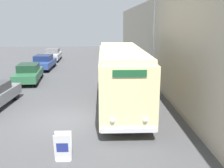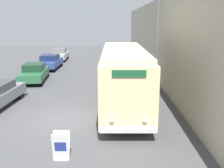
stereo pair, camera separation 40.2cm
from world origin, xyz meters
The scene contains 8 objects.
ground_plane centered at (0.00, 0.00, 0.00)m, with size 80.00×80.00×0.00m, color #4C4C4F.
building_wall_right centered at (6.27, 10.00, 3.35)m, with size 0.30×60.00×6.70m.
vintage_bus centered at (3.02, 2.01, 1.90)m, with size 2.44×9.37×3.42m.
sign_board centered at (0.53, -3.94, 0.52)m, with size 0.60×0.40×1.07m.
streetlamp centered at (5.19, 3.96, 4.27)m, with size 0.36×0.36×6.60m.
parked_car_mid centered at (-4.10, 8.76, 0.76)m, with size 2.24×4.69×1.50m.
parked_car_far centered at (-4.17, 14.73, 0.76)m, with size 1.99×4.68×1.47m.
parked_car_distant centered at (-4.35, 20.99, 0.76)m, with size 1.99×4.67×1.51m.
Camera 2 is at (2.37, -12.56, 4.90)m, focal length 42.00 mm.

